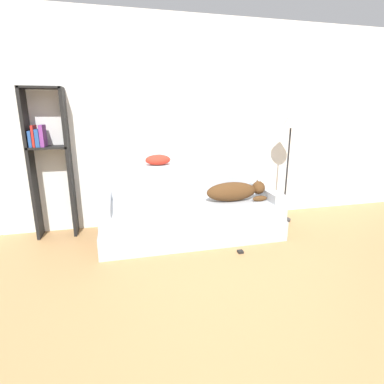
# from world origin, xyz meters

# --- Properties ---
(ground_plane) EXTENTS (20.00, 20.00, 0.00)m
(ground_plane) POSITION_xyz_m (0.00, 0.00, 0.00)
(ground_plane) COLOR tan
(wall_back) EXTENTS (7.61, 0.06, 2.70)m
(wall_back) POSITION_xyz_m (0.00, 2.48, 1.35)
(wall_back) COLOR white
(wall_back) RESTS_ON ground_plane
(couch) EXTENTS (2.19, 0.95, 0.44)m
(couch) POSITION_xyz_m (0.01, 1.88, 0.22)
(couch) COLOR #B2B7BC
(couch) RESTS_ON ground_plane
(couch_backrest) EXTENTS (2.15, 0.15, 0.41)m
(couch_backrest) POSITION_xyz_m (0.01, 2.29, 0.64)
(couch_backrest) COLOR #B2B7BC
(couch_backrest) RESTS_ON couch
(couch_arm_left) EXTENTS (0.15, 0.76, 0.11)m
(couch_arm_left) POSITION_xyz_m (-1.01, 1.88, 0.50)
(couch_arm_left) COLOR #B2B7BC
(couch_arm_left) RESTS_ON couch
(couch_arm_right) EXTENTS (0.15, 0.76, 0.11)m
(couch_arm_right) POSITION_xyz_m (1.03, 1.88, 0.50)
(couch_arm_right) COLOR #B2B7BC
(couch_arm_right) RESTS_ON couch
(dog) EXTENTS (0.76, 0.24, 0.25)m
(dog) POSITION_xyz_m (0.57, 1.79, 0.56)
(dog) COLOR #513319
(dog) RESTS_ON couch
(laptop) EXTENTS (0.35, 0.20, 0.02)m
(laptop) POSITION_xyz_m (-0.03, 1.82, 0.45)
(laptop) COLOR silver
(laptop) RESTS_ON couch
(throw_pillow) EXTENTS (0.32, 0.21, 0.13)m
(throw_pillow) POSITION_xyz_m (-0.32, 2.27, 0.92)
(throw_pillow) COLOR red
(throw_pillow) RESTS_ON couch_backrest
(bookshelf) EXTENTS (0.46, 0.26, 1.79)m
(bookshelf) POSITION_xyz_m (-1.63, 2.30, 1.01)
(bookshelf) COLOR black
(bookshelf) RESTS_ON ground_plane
(floor_lamp) EXTENTS (0.27, 0.27, 1.52)m
(floor_lamp) POSITION_xyz_m (1.44, 2.07, 1.29)
(floor_lamp) COLOR #232326
(floor_lamp) RESTS_ON ground_plane
(power_adapter) EXTENTS (0.06, 0.06, 0.03)m
(power_adapter) POSITION_xyz_m (0.43, 1.26, 0.01)
(power_adapter) COLOR black
(power_adapter) RESTS_ON ground_plane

